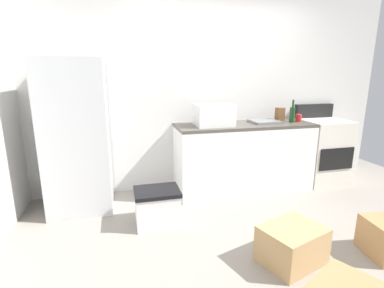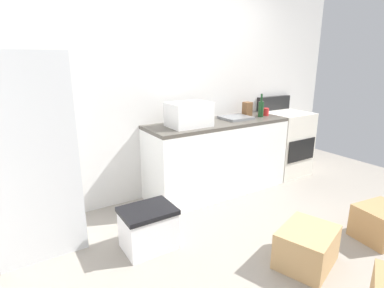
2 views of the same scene
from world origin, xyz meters
The scene contains 12 objects.
ground_plane centered at (0.00, 0.00, 0.00)m, with size 6.00×6.00×0.00m, color gray.
wall_back centered at (0.00, 1.55, 1.30)m, with size 5.00×0.10×2.60m, color silver.
kitchen_counter centered at (0.30, 1.20, 0.45)m, with size 1.80×0.60×0.90m.
refrigerator centered at (-1.75, 1.15, 0.85)m, with size 0.68×0.66×1.70m, color silver.
stove_oven centered at (1.52, 1.21, 0.47)m, with size 0.60×0.61×1.10m.
microwave centered at (-0.14, 1.16, 1.04)m, with size 0.46×0.34×0.27m, color white.
sink_basin centered at (0.59, 1.22, 0.92)m, with size 0.36×0.32×0.03m, color slate.
wine_bottle centered at (0.96, 1.15, 1.01)m, with size 0.07×0.07×0.30m.
coffee_mug centered at (1.08, 1.18, 0.95)m, with size 0.08×0.08×0.10m, color red.
knife_block centered at (0.87, 1.32, 0.99)m, with size 0.10×0.10×0.18m, color brown.
cardboard_box_small centered at (0.05, -0.36, 0.15)m, with size 0.49×0.39×0.31m, color tan.
storage_bin centered at (-0.95, 0.53, 0.19)m, with size 0.46×0.36×0.38m.
Camera 1 is at (-1.28, -2.19, 1.53)m, focal length 26.78 mm.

